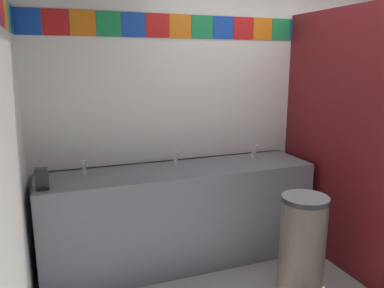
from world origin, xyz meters
The scene contains 9 objects.
wall_back centered at (0.00, 1.45, 1.43)m, with size 4.57×0.09×2.85m.
vanity_counter centered at (-1.05, 1.11, 0.45)m, with size 2.37×0.60×0.87m.
faucet_left centered at (-1.84, 1.20, 0.93)m, with size 0.04×0.10×0.14m.
faucet_center centered at (-1.05, 1.20, 0.93)m, with size 0.04×0.10×0.14m.
faucet_right centered at (-0.26, 1.20, 0.93)m, with size 0.04×0.10×0.14m.
soap_dispenser centered at (-2.15, 0.93, 0.95)m, with size 0.09×0.09×0.16m.
stall_divider centered at (0.41, 0.48, 1.11)m, with size 0.92×1.36×2.22m.
toilet centered at (0.75, 0.92, 0.30)m, with size 0.39×0.49×0.74m.
trash_bin centered at (-0.30, 0.34, 0.40)m, with size 0.36×0.36×0.79m.
Camera 1 is at (-2.03, -1.87, 1.79)m, focal length 35.20 mm.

